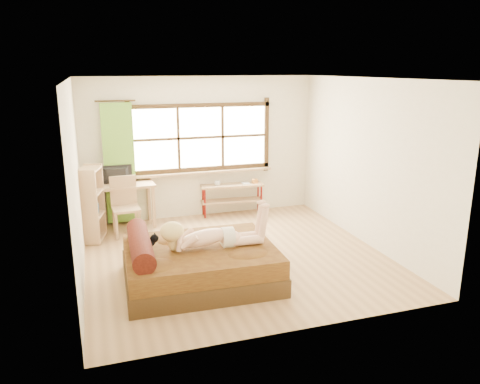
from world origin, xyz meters
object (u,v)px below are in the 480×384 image
object	(u,v)px
bed	(197,263)
pipe_shelf	(233,192)
desk	(117,190)
bookshelf	(92,204)
woman	(211,226)
chair	(125,202)
kitten	(145,242)

from	to	relation	value
bed	pipe_shelf	size ratio (longest dim) A/B	1.65
desk	bookshelf	xyz separation A→B (m)	(-0.45, -0.54, -0.06)
bed	woman	size ratio (longest dim) A/B	1.47
desk	chair	world-z (taller)	chair
chair	bookshelf	bearing A→B (deg)	-164.82
woman	desk	distance (m)	2.90
pipe_shelf	bookshelf	size ratio (longest dim) A/B	0.99
chair	bookshelf	distance (m)	0.58
woman	bookshelf	size ratio (longest dim) A/B	1.12
bed	pipe_shelf	distance (m)	3.09
bed	kitten	world-z (taller)	bed
desk	pipe_shelf	bearing A→B (deg)	-0.15
bed	bookshelf	xyz separation A→B (m)	(-1.31, 2.11, 0.37)
woman	desk	size ratio (longest dim) A/B	1.06
woman	chair	bearing A→B (deg)	114.19
kitten	bookshelf	size ratio (longest dim) A/B	0.24
kitten	desk	size ratio (longest dim) A/B	0.23
woman	kitten	xyz separation A→B (m)	(-0.87, 0.15, -0.18)
bed	chair	distance (m)	2.44
bed	chair	world-z (taller)	chair
woman	kitten	bearing A→B (deg)	172.17
woman	kitten	world-z (taller)	woman
desk	pipe_shelf	size ratio (longest dim) A/B	1.06
woman	desk	xyz separation A→B (m)	(-1.05, 2.70, -0.10)
chair	kitten	bearing A→B (deg)	-90.88
woman	pipe_shelf	xyz separation A→B (m)	(1.16, 2.82, -0.35)
woman	pipe_shelf	distance (m)	3.07
woman	pipe_shelf	size ratio (longest dim) A/B	1.12
pipe_shelf	bookshelf	distance (m)	2.76
kitten	bookshelf	distance (m)	2.11
desk	bookshelf	world-z (taller)	bookshelf
woman	pipe_shelf	world-z (taller)	woman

